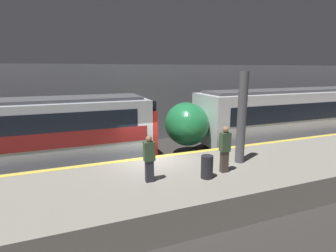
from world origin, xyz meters
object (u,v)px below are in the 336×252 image
object	(u,v)px
support_pillar_near	(242,118)
person_waiting	(225,148)
trash_bin	(207,167)
person_walking	(149,158)
train_modern	(314,114)

from	to	relation	value
support_pillar_near	person_waiting	xyz separation A→B (m)	(-1.23, -0.71, -0.95)
support_pillar_near	trash_bin	xyz separation A→B (m)	(-2.13, -0.96, -1.49)
person_walking	trash_bin	bearing A→B (deg)	-12.48
train_modern	person_waiting	distance (m)	11.87
train_modern	person_waiting	bearing A→B (deg)	-154.49
support_pillar_near	train_modern	size ratio (longest dim) A/B	0.18
person_waiting	person_walking	world-z (taller)	person_waiting
train_modern	person_waiting	size ratio (longest dim) A/B	11.91
support_pillar_near	person_walking	world-z (taller)	support_pillar_near
person_walking	trash_bin	size ratio (longest dim) A/B	1.97
person_waiting	person_walking	bearing A→B (deg)	176.11
support_pillar_near	person_walking	xyz separation A→B (m)	(-4.18, -0.51, -1.03)
support_pillar_near	person_walking	size ratio (longest dim) A/B	2.28
person_waiting	trash_bin	size ratio (longest dim) A/B	2.13
support_pillar_near	person_waiting	size ratio (longest dim) A/B	2.12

